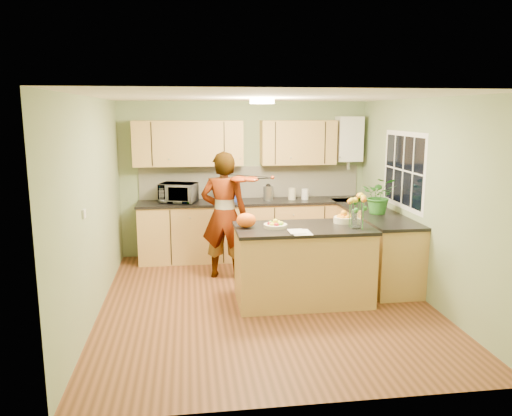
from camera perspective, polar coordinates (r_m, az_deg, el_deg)
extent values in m
plane|color=#563118|center=(6.33, 1.05, -10.67)|extent=(4.50, 4.50, 0.00)
cube|color=white|center=(5.89, 1.14, 12.57)|extent=(4.00, 4.50, 0.02)
cube|color=gray|center=(8.19, -1.33, 3.33)|extent=(4.00, 0.02, 2.50)
cube|color=gray|center=(3.84, 6.29, -5.47)|extent=(4.00, 0.02, 2.50)
cube|color=gray|center=(6.02, -18.07, 0.04)|extent=(0.02, 4.50, 2.50)
cube|color=gray|center=(6.59, 18.53, 0.92)|extent=(0.02, 4.50, 2.50)
cube|color=tan|center=(8.06, -0.36, -2.58)|extent=(3.60, 0.60, 0.90)
cube|color=black|center=(7.95, -0.35, 0.70)|extent=(3.64, 0.62, 0.04)
cube|color=tan|center=(7.40, 13.18, -4.09)|extent=(0.60, 2.20, 0.90)
cube|color=black|center=(7.30, 13.27, -0.52)|extent=(0.62, 2.24, 0.04)
cube|color=white|center=(8.20, -0.62, 2.99)|extent=(3.60, 0.02, 0.52)
cube|color=tan|center=(7.91, -7.75, 7.34)|extent=(1.70, 0.34, 0.70)
cube|color=tan|center=(8.11, 4.82, 7.48)|extent=(1.20, 0.34, 0.70)
cube|color=white|center=(8.34, 10.57, 7.77)|extent=(0.40, 0.30, 0.72)
cylinder|color=#B0B1B5|center=(8.37, 10.48, 5.04)|extent=(0.06, 0.06, 0.20)
cube|color=white|center=(7.09, 16.51, 4.15)|extent=(0.01, 1.30, 1.05)
cube|color=black|center=(7.09, 16.48, 4.15)|extent=(0.01, 1.18, 0.92)
cube|color=white|center=(5.43, -19.05, -0.62)|extent=(0.02, 0.09, 0.09)
cylinder|color=#FFEABF|center=(6.19, 0.70, 12.12)|extent=(0.30, 0.30, 0.06)
cylinder|color=white|center=(6.19, 0.70, 12.40)|extent=(0.10, 0.10, 0.02)
cube|color=tan|center=(6.23, 5.38, -6.61)|extent=(1.63, 0.81, 0.92)
cube|color=black|center=(6.11, 5.46, -2.32)|extent=(1.67, 0.85, 0.04)
cylinder|color=beige|center=(6.03, 2.23, -2.05)|extent=(0.28, 0.28, 0.04)
cylinder|color=beige|center=(6.38, 9.98, -1.34)|extent=(0.25, 0.25, 0.07)
cylinder|color=silver|center=(6.07, 11.39, -1.26)|extent=(0.11, 0.11, 0.23)
ellipsoid|color=orange|center=(6.01, -1.14, -1.41)|extent=(0.25, 0.22, 0.18)
cube|color=white|center=(5.79, 5.18, -2.77)|extent=(0.22, 0.30, 0.01)
imported|color=#E5A28C|center=(7.02, -3.65, -0.85)|extent=(0.74, 0.58, 1.80)
imported|color=white|center=(7.88, -8.86, 1.73)|extent=(0.63, 0.52, 0.30)
cube|color=navy|center=(7.88, -3.48, 1.66)|extent=(0.34, 0.26, 0.25)
cylinder|color=#B0B1B5|center=(8.00, 1.40, 1.72)|extent=(0.16, 0.16, 0.22)
sphere|color=black|center=(7.98, 1.41, 2.80)|extent=(0.08, 0.08, 0.08)
cylinder|color=beige|center=(8.06, 4.14, 1.63)|extent=(0.13, 0.13, 0.19)
cylinder|color=white|center=(8.09, 5.62, 1.59)|extent=(0.15, 0.15, 0.17)
imported|color=#2C7226|center=(7.09, 13.95, 1.39)|extent=(0.57, 0.53, 0.51)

